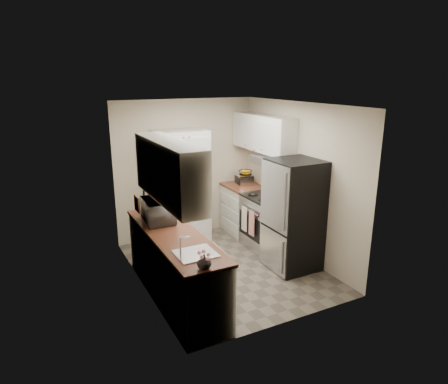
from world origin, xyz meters
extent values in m
plane|color=#665B4C|center=(0.00, 0.00, 0.00)|extent=(3.20, 3.20, 0.00)
cube|color=beige|center=(0.00, 1.60, 1.25)|extent=(2.60, 0.04, 2.50)
cube|color=beige|center=(0.00, -1.60, 1.25)|extent=(2.60, 0.04, 2.50)
cube|color=beige|center=(-1.30, 0.00, 1.25)|extent=(0.04, 3.20, 2.50)
cube|color=beige|center=(1.30, 0.00, 1.25)|extent=(0.04, 3.20, 2.50)
cube|color=white|center=(0.00, 0.00, 2.50)|extent=(2.60, 3.20, 0.04)
cube|color=silver|center=(-1.13, -0.75, 1.83)|extent=(0.33, 1.60, 0.70)
cube|color=silver|center=(1.13, 0.82, 1.89)|extent=(0.33, 1.55, 0.58)
cube|color=#99999E|center=(1.07, 0.39, 1.52)|extent=(0.45, 0.76, 0.13)
cube|color=#B7B7BC|center=(-0.99, -1.15, 0.93)|extent=(0.45, 0.40, 0.02)
cube|color=brown|center=(-1.29, 0.20, 1.18)|extent=(0.02, 0.22, 0.22)
cube|color=silver|center=(-0.20, 1.32, 1.00)|extent=(0.90, 0.55, 2.00)
cube|color=silver|center=(-0.99, -0.43, 0.44)|extent=(0.60, 2.30, 0.88)
cube|color=brown|center=(-0.99, -0.43, 0.90)|extent=(0.63, 2.33, 0.04)
cube|color=silver|center=(0.99, 1.19, 0.44)|extent=(0.60, 0.80, 0.88)
cube|color=brown|center=(0.99, 1.19, 0.90)|extent=(0.63, 0.83, 0.04)
cube|color=#B7B7BC|center=(0.97, 0.39, 0.45)|extent=(0.64, 0.76, 0.90)
cube|color=black|center=(0.97, 0.39, 0.92)|extent=(0.66, 0.78, 0.03)
cube|color=black|center=(1.26, 0.39, 1.02)|extent=(0.06, 0.76, 0.22)
cube|color=tan|center=(0.60, 0.25, 0.55)|extent=(0.01, 0.16, 0.42)
cube|color=beige|center=(0.60, 0.49, 0.55)|extent=(0.01, 0.16, 0.42)
cube|color=#B7B7BC|center=(0.94, -0.41, 0.85)|extent=(0.70, 0.72, 1.70)
imported|color=#AAA9AE|center=(-1.02, 0.08, 1.08)|extent=(0.42, 0.59, 0.31)
cylinder|color=black|center=(-1.11, 0.48, 1.09)|extent=(0.09, 0.09, 0.34)
imported|color=silver|center=(-1.05, -1.52, 1.00)|extent=(0.18, 0.18, 0.16)
cube|color=#3E8630|center=(-0.91, 0.58, 1.08)|extent=(0.12, 0.25, 0.32)
cube|color=#BAB9BE|center=(1.02, 1.26, 1.02)|extent=(0.32, 0.38, 0.20)
cube|color=#C8B888|center=(0.01, 0.65, 0.01)|extent=(0.49, 0.76, 0.01)
camera|label=1|loc=(-2.60, -5.01, 2.87)|focal=32.00mm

